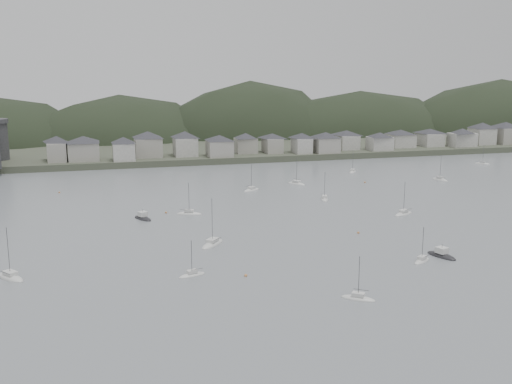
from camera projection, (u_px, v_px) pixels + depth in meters
name	position (u px, v px, depth m)	size (l,w,h in m)	color
ground	(355.00, 294.00, 118.92)	(900.00, 900.00, 0.00)	slate
far_shore_land	(169.00, 135.00, 397.26)	(900.00, 250.00, 3.00)	#383D2D
forested_ridge	(182.00, 159.00, 376.90)	(851.55, 103.94, 102.57)	black
waterfront_town	(295.00, 141.00, 303.54)	(451.48, 28.46, 12.92)	#9D9A90
moored_fleet	(222.00, 222.00, 174.60)	(249.82, 166.77, 13.27)	silver
motor_launch_near	(442.00, 255.00, 142.55)	(5.42, 8.74, 3.96)	black
motor_launch_far	(143.00, 218.00, 178.66)	(6.19, 8.49, 3.92)	black
mooring_buoys	(277.00, 225.00, 170.68)	(185.36, 141.82, 0.70)	#C27B40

